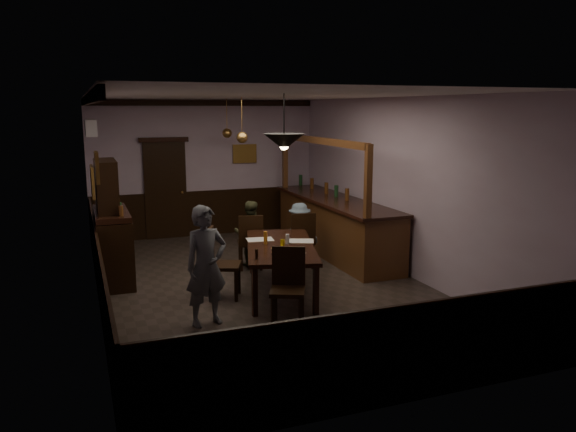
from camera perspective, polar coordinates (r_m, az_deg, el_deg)
name	(u,v)px	position (r m, az deg, el deg)	size (l,w,h in m)	color
room	(261,193)	(8.79, -2.76, 2.31)	(5.01, 8.01, 3.01)	#2D2621
dining_table	(280,249)	(8.62, -0.77, -3.36)	(1.57, 2.39, 0.75)	black
chair_far_left	(250,240)	(9.87, -3.83, -2.40)	(0.51, 0.51, 0.99)	black
chair_far_right	(302,238)	(9.92, 1.41, -2.23)	(0.50, 0.50, 1.02)	black
chair_near	(288,283)	(7.40, 0.00, -6.81)	(0.59, 0.59, 1.02)	black
chair_side	(219,260)	(8.46, -7.05, -4.45)	(0.60, 0.60, 1.06)	black
person_standing	(206,266)	(7.39, -8.31, -5.03)	(0.58, 0.38, 1.59)	#52565E
person_seated_left	(250,233)	(10.14, -3.89, -1.76)	(0.58, 0.45, 1.18)	#3F4127
person_seated_right	(300,234)	(10.19, 1.18, -1.81)	(0.73, 0.42, 1.13)	slate
newspaper_left	(260,240)	(8.94, -2.87, -2.40)	(0.42, 0.30, 0.01)	silver
newspaper_right	(300,241)	(8.83, 1.25, -2.55)	(0.42, 0.30, 0.01)	silver
napkin	(277,249)	(8.37, -1.11, -3.34)	(0.15, 0.15, 0.00)	#ECC457
saucer	(301,253)	(8.11, 1.32, -3.77)	(0.15, 0.15, 0.01)	white
coffee_cup	(301,251)	(8.07, 1.36, -3.53)	(0.08, 0.08, 0.07)	white
pastry_plate	(280,254)	(8.04, -0.85, -3.88)	(0.22, 0.22, 0.01)	white
pastry_ring_a	(276,252)	(8.04, -1.23, -3.69)	(0.13, 0.13, 0.04)	#C68C47
pastry_ring_b	(280,252)	(8.06, -0.80, -3.64)	(0.13, 0.13, 0.04)	#C68C47
soda_can	(282,243)	(8.45, -0.57, -2.78)	(0.07, 0.07, 0.12)	yellow
beer_glass	(266,238)	(8.63, -2.30, -2.23)	(0.06, 0.06, 0.20)	#BF721E
water_glass	(287,239)	(8.67, -0.05, -2.34)	(0.06, 0.06, 0.15)	silver
pepper_mill	(257,254)	(7.81, -3.21, -3.88)	(0.04, 0.04, 0.14)	black
sideboard	(112,233)	(9.58, -17.48, -1.70)	(0.54, 1.51, 2.00)	black
bar_counter	(335,224)	(11.02, 4.79, -0.82)	(0.94, 4.05, 2.27)	#442312
door_back	(166,191)	(12.47, -12.33, 2.53)	(0.90, 0.06, 2.10)	black
ac_unit	(91,128)	(11.18, -19.41, 8.45)	(0.20, 0.85, 0.30)	white
picture_left_small	(97,168)	(6.70, -18.84, 4.68)	(0.04, 0.28, 0.36)	olive
picture_left_large	(93,182)	(9.14, -19.24, 3.32)	(0.04, 0.62, 0.48)	olive
picture_back	(245,154)	(12.78, -4.43, 6.33)	(0.55, 0.04, 0.42)	olive
pendant_iron	(284,142)	(7.57, -0.40, 7.54)	(0.56, 0.56, 0.74)	black
pendant_brass_mid	(242,138)	(10.04, -4.69, 7.94)	(0.20, 0.20, 0.81)	#BF8C3F
pendant_brass_far	(227,133)	(11.84, -6.21, 8.36)	(0.20, 0.20, 0.81)	#BF8C3F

